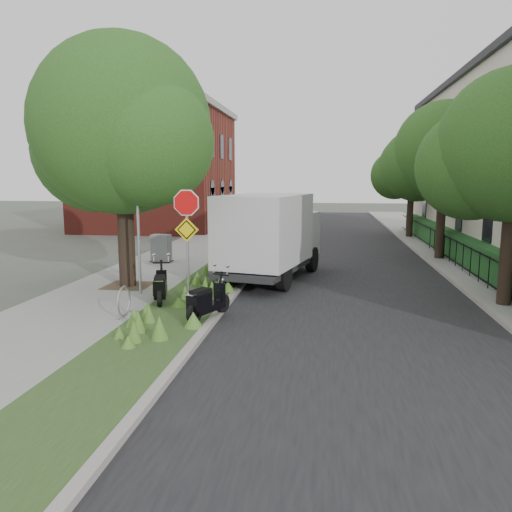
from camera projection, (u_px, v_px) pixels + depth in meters
The scene contains 21 objects.
ground at pixel (236, 318), 12.56m from camera, with size 120.00×120.00×0.00m, color #4C5147.
sidewalk_near at pixel (184, 254), 22.92m from camera, with size 3.50×60.00×0.12m, color gray.
verge at pixel (243, 255), 22.54m from camera, with size 2.00×60.00×0.12m, color #2A4B20.
kerb_near at pixel (265, 255), 22.40m from camera, with size 0.20×60.00×0.13m, color #9E9991.
road at pixel (344, 258), 21.92m from camera, with size 7.00×60.00×0.01m, color black.
kerb_far at pixel (427, 259), 21.43m from camera, with size 0.20×60.00×0.13m, color #9E9991.
footpath_far at pixel (468, 260), 21.19m from camera, with size 3.20×60.00×0.12m, color gray.
street_tree_main at pixel (120, 135), 15.18m from camera, with size 6.21×5.54×7.66m.
bare_post at pixel (138, 226), 14.44m from camera, with size 0.08×0.08×4.00m.
bike_hoop at pixel (124, 301), 12.27m from camera, with size 0.06×0.78×0.77m.
sign_assembly at pixel (187, 224), 12.97m from camera, with size 0.94×0.08×3.22m.
fence_far at pixel (444, 245), 21.24m from camera, with size 0.04×24.00×1.00m.
hedge_far at pixel (461, 246), 21.14m from camera, with size 1.00×24.00×1.10m, color #194820.
brick_building at pixel (158, 168), 34.75m from camera, with size 9.40×10.40×8.30m.
far_tree_a at pixel (512, 154), 12.96m from camera, with size 4.60×4.10×6.22m.
far_tree_b at pixel (443, 157), 20.75m from camera, with size 4.83×4.31×6.56m.
far_tree_c at pixel (411, 170), 28.63m from camera, with size 4.37×3.89×5.93m.
scooter_near at pixel (160, 289), 13.61m from camera, with size 0.61×1.59×0.77m.
scooter_far at pixel (204, 304), 12.02m from camera, with size 0.80×1.51×0.77m.
box_truck at pixel (270, 233), 17.09m from camera, with size 3.31×5.90×2.52m.
utility_cabinet at pixel (161, 249), 20.28m from camera, with size 0.89×0.64×1.12m.
Camera 1 is at (2.20, -11.97, 3.50)m, focal length 35.00 mm.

